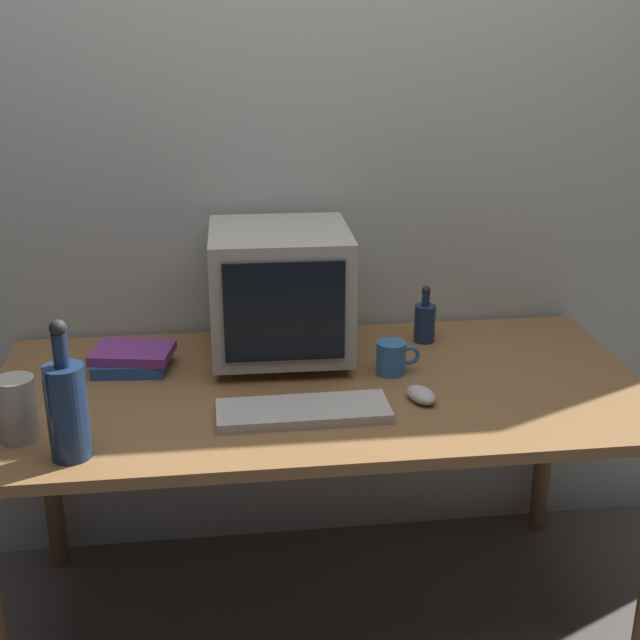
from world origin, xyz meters
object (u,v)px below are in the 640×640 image
(crt_monitor, at_px, (280,292))
(computer_mouse, at_px, (421,395))
(keyboard, at_px, (303,411))
(bottle_short, at_px, (425,321))
(metal_canister, at_px, (17,409))
(bottle_tall, at_px, (67,407))
(mug, at_px, (392,358))
(book_stack, at_px, (132,359))

(crt_monitor, relative_size, computer_mouse, 3.96)
(crt_monitor, xyz_separation_m, computer_mouse, (0.32, -0.34, -0.17))
(keyboard, relative_size, bottle_short, 2.44)
(metal_canister, bearing_deg, bottle_tall, -38.00)
(bottle_short, height_order, mug, bottle_short)
(bottle_tall, bearing_deg, metal_canister, 142.00)
(crt_monitor, relative_size, book_stack, 1.68)
(crt_monitor, xyz_separation_m, mug, (0.29, -0.16, -0.15))
(bottle_tall, bearing_deg, keyboard, 14.28)
(crt_monitor, xyz_separation_m, book_stack, (-0.41, -0.04, -0.16))
(bottle_short, bearing_deg, keyboard, -132.61)
(crt_monitor, bearing_deg, keyboard, -86.78)
(computer_mouse, bearing_deg, metal_canister, 165.18)
(keyboard, height_order, book_stack, book_stack)
(mug, bearing_deg, crt_monitor, 151.05)
(crt_monitor, bearing_deg, metal_canister, -146.79)
(computer_mouse, height_order, book_stack, book_stack)
(keyboard, height_order, mug, mug)
(crt_monitor, height_order, computer_mouse, crt_monitor)
(keyboard, bearing_deg, book_stack, 141.29)
(computer_mouse, distance_m, metal_canister, 0.97)
(computer_mouse, xyz_separation_m, bottle_short, (0.11, 0.40, 0.05))
(bottle_short, bearing_deg, computer_mouse, -104.82)
(keyboard, relative_size, mug, 3.50)
(keyboard, xyz_separation_m, mug, (0.27, 0.23, 0.03))
(computer_mouse, xyz_separation_m, bottle_tall, (-0.83, -0.18, 0.10))
(computer_mouse, relative_size, bottle_tall, 0.31)
(bottle_tall, bearing_deg, computer_mouse, 11.95)
(computer_mouse, height_order, mug, mug)
(keyboard, bearing_deg, computer_mouse, 7.26)
(metal_canister, bearing_deg, book_stack, 59.31)
(computer_mouse, height_order, bottle_tall, bottle_tall)
(book_stack, bearing_deg, bottle_tall, -100.94)
(bottle_tall, bearing_deg, mug, 24.36)
(crt_monitor, height_order, keyboard, crt_monitor)
(crt_monitor, distance_m, bottle_tall, 0.73)
(mug, bearing_deg, computer_mouse, -78.54)
(bottle_tall, xyz_separation_m, mug, (0.79, 0.36, -0.08))
(book_stack, bearing_deg, mug, -9.50)
(bottle_short, relative_size, metal_canister, 1.15)
(keyboard, xyz_separation_m, bottle_tall, (-0.53, -0.13, 0.11))
(computer_mouse, relative_size, book_stack, 0.43)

